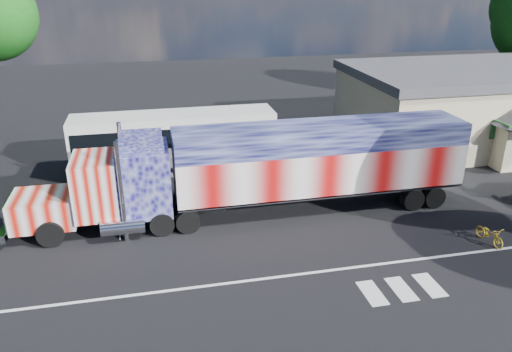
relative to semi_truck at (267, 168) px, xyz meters
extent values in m
plane|color=black|center=(-0.46, -2.68, -2.43)|extent=(100.00, 100.00, 0.00)
cube|color=silver|center=(-0.46, -5.68, -2.43)|extent=(30.00, 0.15, 0.01)
cube|color=silver|center=(2.34, -7.48, -2.43)|extent=(0.70, 1.60, 0.01)
cube|color=silver|center=(3.54, -7.48, -2.43)|extent=(0.70, 1.60, 0.01)
cube|color=silver|center=(4.74, -7.48, -2.43)|extent=(0.70, 1.60, 0.01)
cube|color=black|center=(-6.92, 0.00, -1.68)|extent=(9.66, 1.07, 0.32)
cube|color=#DE827B|center=(-10.36, 0.00, -1.14)|extent=(2.79, 2.36, 1.40)
cube|color=silver|center=(-11.81, 0.00, -1.14)|extent=(0.13, 2.04, 1.25)
cube|color=silver|center=(-12.02, 0.00, -1.84)|extent=(0.32, 2.68, 0.39)
cube|color=#DE827B|center=(-8.00, 0.00, -0.18)|extent=(1.93, 2.68, 2.68)
cube|color=black|center=(-8.91, 0.00, 0.31)|extent=(0.06, 2.26, 0.97)
cube|color=#49498F|center=(-5.85, 0.00, -0.07)|extent=(2.36, 2.68, 3.11)
cube|color=#49498F|center=(-5.85, 0.00, 1.70)|extent=(1.93, 2.58, 0.54)
cylinder|color=silver|center=(-6.81, 1.42, -0.07)|extent=(0.21, 0.21, 4.73)
cylinder|color=silver|center=(-6.81, -1.42, -0.07)|extent=(0.21, 0.21, 4.73)
cylinder|color=silver|center=(-6.92, 1.40, -1.73)|extent=(1.93, 0.71, 0.71)
cylinder|color=silver|center=(-6.92, -1.40, -1.73)|extent=(1.93, 0.71, 0.71)
cylinder|color=black|center=(-10.04, -1.18, -1.84)|extent=(1.18, 0.38, 1.18)
cylinder|color=black|center=(-10.04, 1.18, -1.84)|extent=(1.18, 0.38, 1.18)
cylinder|color=black|center=(-5.20, -1.13, -1.87)|extent=(1.12, 0.59, 1.12)
cylinder|color=black|center=(-5.20, 1.13, -1.87)|extent=(1.12, 0.59, 1.12)
cylinder|color=black|center=(-4.02, -1.13, -1.87)|extent=(1.12, 0.59, 1.12)
cylinder|color=black|center=(-4.02, 1.13, -1.87)|extent=(1.12, 0.59, 1.12)
cube|color=black|center=(2.74, 0.00, -1.41)|extent=(13.96, 1.18, 0.32)
cube|color=#E27F7F|center=(2.74, 0.00, -0.18)|extent=(14.39, 2.79, 2.15)
cube|color=#454B84|center=(2.74, 0.00, 1.43)|extent=(14.39, 2.79, 1.07)
cube|color=silver|center=(2.74, 0.00, -1.25)|extent=(14.39, 2.79, 0.13)
cube|color=silver|center=(9.96, 0.00, 0.36)|extent=(0.04, 2.68, 3.11)
cylinder|color=black|center=(7.36, -1.13, -1.87)|extent=(1.12, 0.59, 1.12)
cylinder|color=black|center=(7.36, 1.13, -1.87)|extent=(1.12, 0.59, 1.12)
cylinder|color=black|center=(8.54, -1.13, -1.87)|extent=(1.12, 0.59, 1.12)
cylinder|color=black|center=(8.54, 1.13, -1.87)|extent=(1.12, 0.59, 1.12)
cube|color=silver|center=(-4.00, 6.97, -0.69)|extent=(11.98, 2.60, 3.49)
cube|color=black|center=(-4.00, 6.97, -0.04)|extent=(11.58, 2.66, 1.10)
cube|color=black|center=(-4.00, 6.97, -1.98)|extent=(11.98, 2.60, 0.25)
cube|color=black|center=(-9.99, 6.97, -0.54)|extent=(0.06, 2.30, 1.40)
cylinder|color=black|center=(-8.49, 5.72, -1.93)|extent=(1.00, 0.30, 1.00)
cylinder|color=black|center=(-8.49, 8.22, -1.93)|extent=(1.00, 0.30, 1.00)
cylinder|color=black|center=(-1.01, 5.72, -1.93)|extent=(1.00, 0.30, 1.00)
cylinder|color=black|center=(-1.01, 8.22, -1.93)|extent=(1.00, 0.30, 1.00)
cylinder|color=black|center=(-0.11, 5.72, -1.93)|extent=(1.00, 0.30, 1.00)
cylinder|color=black|center=(-0.11, 8.22, -1.93)|extent=(1.00, 0.30, 1.00)
cube|color=beige|center=(19.54, 8.32, -0.13)|extent=(22.00, 10.00, 4.60)
cube|color=#46464B|center=(19.54, 8.32, 2.47)|extent=(22.40, 10.40, 0.60)
cube|color=#1E5926|center=(11.54, 3.28, -0.03)|extent=(1.60, 0.08, 1.20)
cube|color=#1E5926|center=(15.54, 3.28, -0.03)|extent=(1.60, 0.08, 1.20)
imported|color=slate|center=(-6.95, -1.18, -1.52)|extent=(0.67, 0.45, 1.82)
imported|color=gold|center=(9.02, -5.08, -2.00)|extent=(0.76, 1.69, 0.86)
camera|label=1|loc=(-5.33, -21.92, 8.87)|focal=35.00mm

